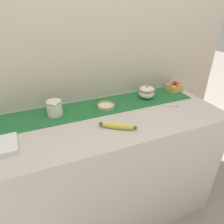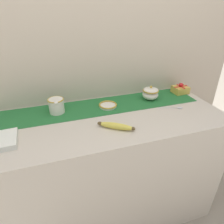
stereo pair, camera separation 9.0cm
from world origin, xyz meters
name	(u,v)px [view 1 (the left image)]	position (x,y,z in m)	size (l,w,h in m)	color
ground_plane	(109,208)	(0.00, 0.00, 0.00)	(12.00, 12.00, 0.00)	gray
countertop	(108,170)	(0.00, 0.00, 0.45)	(1.53, 0.62, 0.90)	beige
back_wall	(90,58)	(0.00, 0.33, 1.20)	(2.33, 0.04, 2.40)	beige
table_runner	(99,107)	(0.00, 0.17, 0.90)	(1.41, 0.27, 0.00)	#236B33
cream_pitcher	(54,107)	(-0.30, 0.17, 0.95)	(0.10, 0.12, 0.10)	white
sugar_bowl	(147,92)	(0.38, 0.17, 0.95)	(0.12, 0.12, 0.11)	white
small_dish	(106,105)	(0.04, 0.14, 0.91)	(0.13, 0.13, 0.02)	white
banana	(118,126)	(0.01, -0.14, 0.92)	(0.20, 0.15, 0.04)	#DBCC4C
spoon	(175,105)	(0.50, -0.03, 0.90)	(0.16, 0.07, 0.01)	silver
gift_box	(174,87)	(0.67, 0.20, 0.93)	(0.12, 0.10, 0.08)	gold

